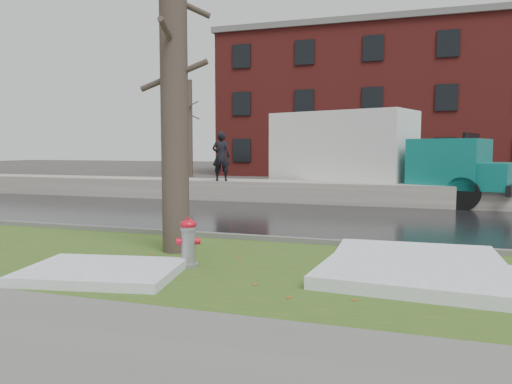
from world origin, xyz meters
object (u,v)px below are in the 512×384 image
(fire_hydrant, at_px, (189,240))
(worker, at_px, (221,156))
(tree, at_px, (174,79))
(box_truck, at_px, (368,153))

(fire_hydrant, bearing_deg, worker, 85.71)
(fire_hydrant, xyz_separation_m, tree, (-0.75, 1.01, 2.70))
(tree, bearing_deg, box_truck, 77.52)
(tree, distance_m, worker, 9.16)
(tree, relative_size, worker, 3.47)
(box_truck, bearing_deg, worker, -140.58)
(fire_hydrant, xyz_separation_m, worker, (-3.42, 9.64, 1.18))
(box_truck, bearing_deg, fire_hydrant, -79.73)
(tree, xyz_separation_m, worker, (-2.67, 8.63, -1.52))
(fire_hydrant, bearing_deg, box_truck, 58.34)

